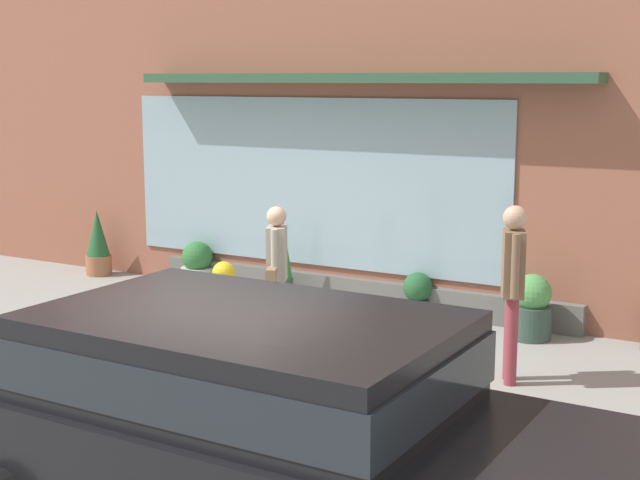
# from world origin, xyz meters

# --- Properties ---
(ground_plane) EXTENTS (60.00, 60.00, 0.00)m
(ground_plane) POSITION_xyz_m (0.00, 0.00, 0.00)
(ground_plane) COLOR gray
(curb_strip) EXTENTS (14.00, 0.24, 0.12)m
(curb_strip) POSITION_xyz_m (0.00, -0.20, 0.06)
(curb_strip) COLOR #B2B2AD
(curb_strip) RESTS_ON ground_plane
(storefront) EXTENTS (14.00, 0.81, 4.86)m
(storefront) POSITION_xyz_m (-0.01, 3.19, 2.39)
(storefront) COLOR #935642
(storefront) RESTS_ON ground_plane
(fire_hydrant) EXTENTS (0.40, 0.37, 0.89)m
(fire_hydrant) POSITION_xyz_m (-0.56, 0.86, 0.45)
(fire_hydrant) COLOR gold
(fire_hydrant) RESTS_ON ground_plane
(pedestrian_with_handbag) EXTENTS (0.35, 0.60, 1.58)m
(pedestrian_with_handbag) POSITION_xyz_m (0.23, 0.74, 0.91)
(pedestrian_with_handbag) COLOR #9E9384
(pedestrian_with_handbag) RESTS_ON ground_plane
(pedestrian_passerby) EXTENTS (0.31, 0.47, 1.74)m
(pedestrian_passerby) POSITION_xyz_m (2.76, 0.99, 1.03)
(pedestrian_passerby) COLOR #8E333D
(pedestrian_passerby) RESTS_ON ground_plane
(parked_car_black) EXTENTS (4.61, 2.06, 1.53)m
(parked_car_black) POSITION_xyz_m (2.50, -2.93, 0.87)
(parked_car_black) COLOR black
(parked_car_black) RESTS_ON ground_plane
(potted_plant_window_right) EXTENTS (0.48, 0.48, 0.65)m
(potted_plant_window_right) POSITION_xyz_m (-2.42, 2.80, 0.31)
(potted_plant_window_right) COLOR #B7B2A3
(potted_plant_window_right) RESTS_ON ground_plane
(potted_plant_low_front) EXTENTS (0.46, 0.46, 0.75)m
(potted_plant_low_front) POSITION_xyz_m (2.50, 2.56, 0.37)
(potted_plant_low_front) COLOR #33473D
(potted_plant_low_front) RESTS_ON ground_plane
(potted_plant_window_left) EXTENTS (0.26, 0.26, 1.12)m
(potted_plant_window_left) POSITION_xyz_m (-0.82, 2.55, 0.53)
(potted_plant_window_left) COLOR #33473D
(potted_plant_window_left) RESTS_ON ground_plane
(potted_plant_corner_tall) EXTENTS (0.37, 0.37, 0.55)m
(potted_plant_corner_tall) POSITION_xyz_m (0.96, 2.86, 0.29)
(potted_plant_corner_tall) COLOR #4C4C51
(potted_plant_corner_tall) RESTS_ON ground_plane
(potted_plant_doorstep) EXTENTS (0.39, 0.39, 0.99)m
(potted_plant_doorstep) POSITION_xyz_m (-4.20, 2.69, 0.47)
(potted_plant_doorstep) COLOR #9E6042
(potted_plant_doorstep) RESTS_ON ground_plane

